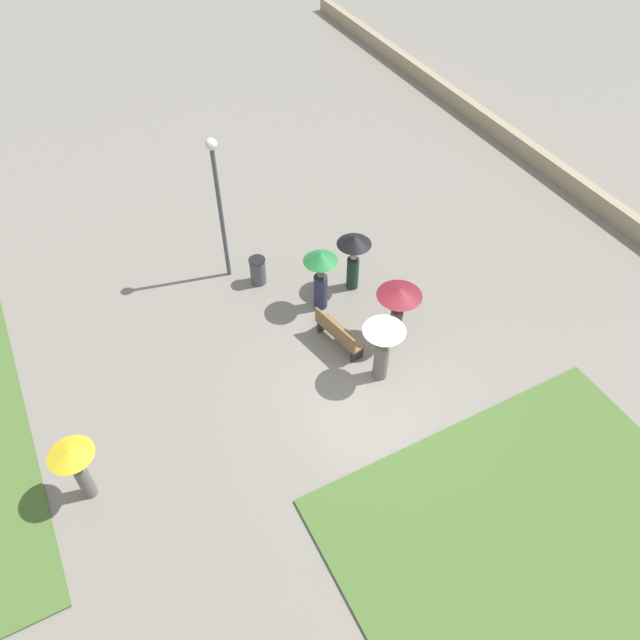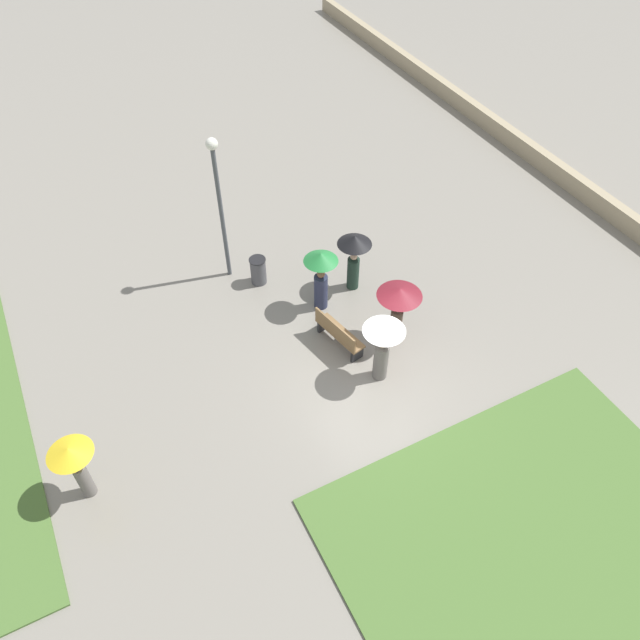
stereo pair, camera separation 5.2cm
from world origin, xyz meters
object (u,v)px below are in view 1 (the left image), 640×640
at_px(crowd_person_green, 321,272).
at_px(crowd_person_maroon, 399,301).
at_px(crowd_person_black, 354,251).
at_px(crowd_person_white, 383,341).
at_px(trash_bin, 258,271).
at_px(park_bench, 338,333).
at_px(lamp_post, 218,193).
at_px(lone_walker_mid_plaza, 75,463).

xyz_separation_m(crowd_person_green, crowd_person_maroon, (-2.02, -1.19, 0.13)).
distance_m(crowd_person_maroon, crowd_person_black, 2.31).
relative_size(crowd_person_maroon, crowd_person_white, 0.96).
bearing_deg(crowd_person_white, trash_bin, -27.60).
distance_m(crowd_person_green, crowd_person_black, 1.22).
bearing_deg(park_bench, crowd_person_black, -50.97).
xyz_separation_m(crowd_person_green, crowd_person_white, (-2.93, -0.18, 0.03)).
relative_size(park_bench, crowd_person_white, 0.85).
bearing_deg(trash_bin, crowd_person_green, -145.93).
relative_size(lamp_post, lone_walker_mid_plaza, 2.57).
height_order(park_bench, trash_bin, park_bench).
height_order(lamp_post, crowd_person_green, lamp_post).
xyz_separation_m(lamp_post, crowd_person_maroon, (-4.47, -2.99, -1.47)).
bearing_deg(crowd_person_black, trash_bin, -152.99).
bearing_deg(park_bench, lone_walker_mid_plaza, 88.57).
xyz_separation_m(crowd_person_maroon, crowd_person_black, (2.31, -0.00, -0.08)).
bearing_deg(crowd_person_black, lone_walker_mid_plaza, -101.10).
xyz_separation_m(crowd_person_black, lone_walker_mid_plaza, (-3.12, 8.35, -0.07)).
relative_size(park_bench, lamp_post, 0.36).
xyz_separation_m(park_bench, crowd_person_green, (1.54, -0.28, 0.82)).
bearing_deg(lone_walker_mid_plaza, crowd_person_white, 125.46).
bearing_deg(crowd_person_maroon, lone_walker_mid_plaza, 45.08).
distance_m(crowd_person_white, lone_walker_mid_plaza, 7.34).
height_order(lamp_post, trash_bin, lamp_post).
distance_m(park_bench, lamp_post, 4.91).
relative_size(trash_bin, crowd_person_white, 0.45).
distance_m(crowd_person_maroon, lone_walker_mid_plaza, 8.39).
relative_size(park_bench, crowd_person_green, 0.84).
relative_size(crowd_person_green, crowd_person_maroon, 1.05).
bearing_deg(park_bench, crowd_person_maroon, -120.38).
xyz_separation_m(park_bench, lone_walker_mid_plaza, (-1.30, 6.88, 0.80)).
xyz_separation_m(crowd_person_white, crowd_person_black, (3.22, -1.01, 0.01)).
bearing_deg(lamp_post, crowd_person_green, -143.58).
xyz_separation_m(lamp_post, lone_walker_mid_plaza, (-5.28, 5.36, -1.62)).
xyz_separation_m(crowd_person_green, lone_walker_mid_plaza, (-2.84, 7.16, -0.02)).
relative_size(trash_bin, crowd_person_maroon, 0.47).
xyz_separation_m(trash_bin, crowd_person_white, (-4.65, -1.34, 0.88)).
relative_size(crowd_person_white, lone_walker_mid_plaza, 1.09).
bearing_deg(crowd_person_green, crowd_person_maroon, -29.82).
relative_size(park_bench, lone_walker_mid_plaza, 0.92).
xyz_separation_m(crowd_person_maroon, crowd_person_white, (-0.91, 1.01, -0.10)).
distance_m(crowd_person_maroon, crowd_person_white, 1.36).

